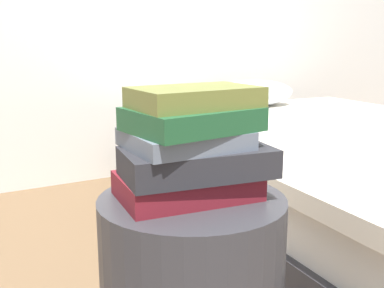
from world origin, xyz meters
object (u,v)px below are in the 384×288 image
at_px(book_maroon, 187,185).
at_px(book_olive, 195,97).
at_px(book_forest, 193,118).
at_px(bed, 340,175).
at_px(book_slate, 185,139).
at_px(book_charcoal, 198,162).

relative_size(book_maroon, book_olive, 1.12).
xyz_separation_m(book_maroon, book_forest, (0.01, -0.01, 0.14)).
relative_size(bed, book_forest, 8.69).
bearing_deg(book_maroon, book_olive, -31.94).
distance_m(bed, book_forest, 1.47).
distance_m(book_maroon, book_forest, 0.14).
bearing_deg(bed, book_maroon, -146.00).
height_order(book_maroon, book_slate, book_slate).
height_order(book_slate, book_forest, book_forest).
height_order(book_maroon, book_charcoal, book_charcoal).
bearing_deg(book_slate, book_olive, -30.30).
xyz_separation_m(book_maroon, book_slate, (-0.00, 0.00, 0.10)).
bearing_deg(book_olive, book_slate, 147.48).
relative_size(book_slate, book_olive, 0.92).
xyz_separation_m(book_maroon, book_olive, (0.01, -0.01, 0.18)).
bearing_deg(book_forest, bed, 24.46).
bearing_deg(book_forest, book_olive, -58.49).
height_order(bed, book_olive, book_olive).
xyz_separation_m(book_charcoal, book_slate, (-0.02, 0.02, 0.05)).
bearing_deg(book_forest, book_maroon, 142.22).
bearing_deg(book_charcoal, bed, 39.32).
bearing_deg(bed, book_charcoal, -144.94).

